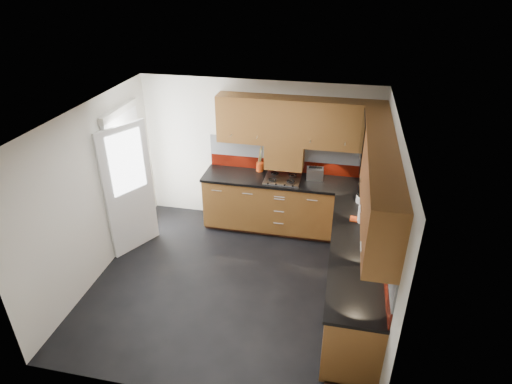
% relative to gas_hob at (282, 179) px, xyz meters
% --- Properties ---
extents(room, '(4.00, 3.80, 2.64)m').
position_rel_gas_hob_xyz_m(room, '(-0.45, -1.47, 0.54)').
color(room, black).
extents(base_cabinets, '(2.70, 3.20, 0.95)m').
position_rel_gas_hob_xyz_m(base_cabinets, '(0.62, -0.75, -0.52)').
color(base_cabinets, '#5C3314').
rests_on(base_cabinets, room).
extents(countertop, '(2.72, 3.22, 0.04)m').
position_rel_gas_hob_xyz_m(countertop, '(0.60, -0.77, -0.03)').
color(countertop, black).
rests_on(countertop, base_cabinets).
extents(backsplash, '(2.70, 3.20, 0.54)m').
position_rel_gas_hob_xyz_m(backsplash, '(0.83, -0.54, 0.26)').
color(backsplash, maroon).
rests_on(backsplash, countertop).
extents(upper_cabinets, '(2.50, 3.20, 0.72)m').
position_rel_gas_hob_xyz_m(upper_cabinets, '(0.78, -0.69, 0.88)').
color(upper_cabinets, '#5C3314').
rests_on(upper_cabinets, room).
extents(extractor_hood, '(0.60, 0.33, 0.40)m').
position_rel_gas_hob_xyz_m(extractor_hood, '(0.00, 0.17, 0.33)').
color(extractor_hood, '#5C3314').
rests_on(extractor_hood, room).
extents(glass_cabinet, '(0.32, 0.80, 0.66)m').
position_rel_gas_hob_xyz_m(glass_cabinet, '(1.26, -0.40, 0.91)').
color(glass_cabinet, black).
rests_on(glass_cabinet, room).
extents(back_door, '(0.42, 1.19, 2.04)m').
position_rel_gas_hob_xyz_m(back_door, '(-2.23, -0.72, 0.08)').
color(back_door, white).
rests_on(back_door, room).
extents(gas_hob, '(0.55, 0.49, 0.04)m').
position_rel_gas_hob_xyz_m(gas_hob, '(0.00, 0.00, 0.00)').
color(gas_hob, silver).
rests_on(gas_hob, countertop).
extents(utensil_pot, '(0.12, 0.12, 0.42)m').
position_rel_gas_hob_xyz_m(utensil_pot, '(-0.41, 0.24, 0.08)').
color(utensil_pot, '#C44012').
rests_on(utensil_pot, countertop).
extents(toaster, '(0.27, 0.18, 0.19)m').
position_rel_gas_hob_xyz_m(toaster, '(0.49, 0.14, 0.08)').
color(toaster, silver).
rests_on(toaster, countertop).
extents(food_processor, '(0.19, 0.19, 0.32)m').
position_rel_gas_hob_xyz_m(food_processor, '(1.22, -0.47, 0.13)').
color(food_processor, white).
rests_on(food_processor, countertop).
extents(paper_towel, '(0.14, 0.14, 0.27)m').
position_rel_gas_hob_xyz_m(paper_towel, '(1.21, -1.00, 0.12)').
color(paper_towel, white).
rests_on(paper_towel, countertop).
extents(orange_cloth, '(0.16, 0.14, 0.02)m').
position_rel_gas_hob_xyz_m(orange_cloth, '(1.13, -0.97, -0.01)').
color(orange_cloth, '#DE4818').
rests_on(orange_cloth, countertop).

